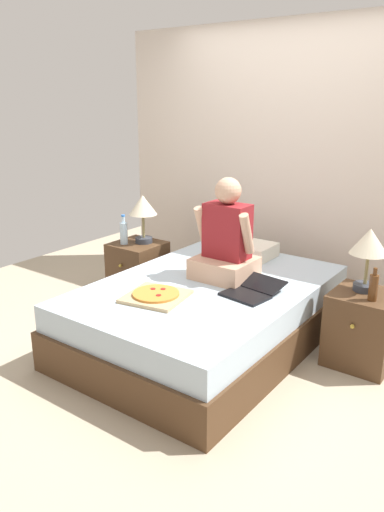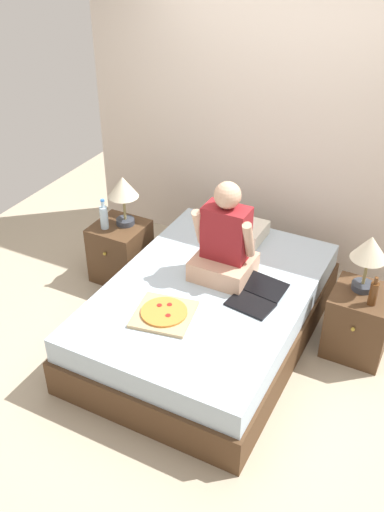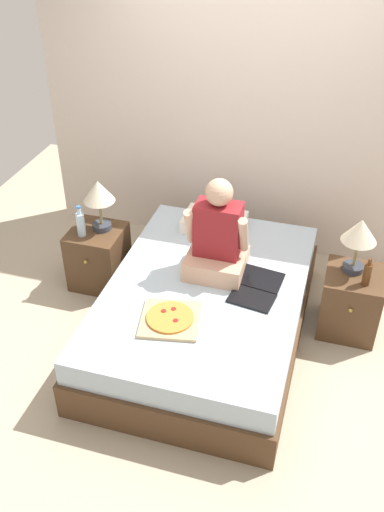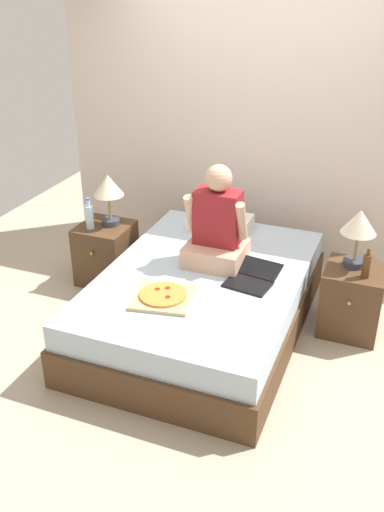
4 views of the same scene
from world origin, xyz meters
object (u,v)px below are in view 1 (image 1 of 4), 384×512
at_px(lamp_on_left_nightstand, 143,208).
at_px(nightstand_right, 362,328).
at_px(beer_bottle, 373,287).
at_px(pizza_box, 156,295).
at_px(water_bottle, 124,232).
at_px(laptop, 251,292).
at_px(nightstand_left, 138,270).
at_px(person_seated, 226,242).
at_px(lamp_on_right_nightstand, 369,246).
at_px(bed, 207,314).

relative_size(lamp_on_left_nightstand, nightstand_right, 0.84).
relative_size(beer_bottle, pizza_box, 0.49).
distance_m(water_bottle, beer_bottle, 2.28).
xyz_separation_m(nightstand_right, laptop, (-0.69, -0.39, 0.24)).
distance_m(nightstand_left, person_seated, 1.22).
xyz_separation_m(person_seated, laptop, (0.34, -0.20, -0.27)).
bearing_deg(person_seated, nightstand_left, 170.16).
relative_size(beer_bottle, laptop, 0.50).
bearing_deg(water_bottle, beer_bottle, -0.25).
bearing_deg(nightstand_left, lamp_on_right_nightstand, 1.36).
distance_m(lamp_on_right_nightstand, pizza_box, 1.51).
bearing_deg(nightstand_left, bed, -20.42).
distance_m(nightstand_left, lamp_on_left_nightstand, 0.60).
relative_size(bed, nightstand_right, 4.00).
height_order(bed, nightstand_left, nightstand_left).
bearing_deg(nightstand_left, person_seated, -9.84).
xyz_separation_m(lamp_on_right_nightstand, beer_bottle, (0.10, -0.15, -0.23)).
distance_m(nightstand_right, beer_bottle, 0.38).
bearing_deg(beer_bottle, bed, -165.35).
relative_size(nightstand_left, water_bottle, 1.93).
bearing_deg(water_bottle, laptop, -11.06).
height_order(bed, pizza_box, pizza_box).
xyz_separation_m(water_bottle, nightstand_right, (2.21, 0.09, -0.38)).
bearing_deg(water_bottle, lamp_on_right_nightstand, 3.67).
xyz_separation_m(bed, nightstand_left, (-1.07, 0.40, 0.03)).
xyz_separation_m(nightstand_left, pizza_box, (0.94, -0.84, 0.24)).
distance_m(nightstand_right, laptop, 0.83).
distance_m(laptop, pizza_box, 0.68).
xyz_separation_m(water_bottle, lamp_on_right_nightstand, (2.18, 0.14, 0.22)).
bearing_deg(lamp_on_right_nightstand, pizza_box, -142.64).
relative_size(lamp_on_right_nightstand, beer_bottle, 1.96).
bearing_deg(water_bottle, nightstand_right, 2.33).
relative_size(nightstand_left, laptop, 1.17).
distance_m(bed, pizza_box, 0.53).
bearing_deg(laptop, person_seated, 150.12).
bearing_deg(lamp_on_left_nightstand, nightstand_left, -128.63).
bearing_deg(person_seated, bed, -98.49).
distance_m(bed, beer_bottle, 1.24).
bearing_deg(pizza_box, lamp_on_right_nightstand, 37.36).
height_order(lamp_on_right_nightstand, person_seated, person_seated).
height_order(beer_bottle, person_seated, person_seated).
distance_m(bed, lamp_on_left_nightstand, 1.28).
bearing_deg(lamp_on_left_nightstand, person_seated, -12.81).
height_order(water_bottle, nightstand_right, water_bottle).
height_order(nightstand_left, lamp_on_left_nightstand, lamp_on_left_nightstand).
height_order(water_bottle, pizza_box, water_bottle).
bearing_deg(pizza_box, person_seated, 76.08).
distance_m(water_bottle, nightstand_right, 2.25).
relative_size(lamp_on_left_nightstand, person_seated, 0.58).
bearing_deg(person_seated, lamp_on_right_nightstand, 13.45).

